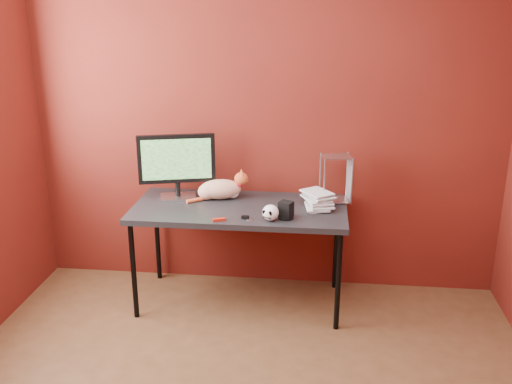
# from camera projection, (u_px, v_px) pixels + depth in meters

# --- Properties ---
(room) EXTENTS (3.52, 3.52, 2.61)m
(room) POSITION_uv_depth(u_px,v_px,m) (229.00, 165.00, 2.48)
(room) COLOR #53331C
(room) RESTS_ON ground
(desk) EXTENTS (1.50, 0.70, 0.75)m
(desk) POSITION_uv_depth(u_px,v_px,m) (240.00, 213.00, 4.03)
(desk) COLOR black
(desk) RESTS_ON ground
(monitor) EXTENTS (0.54, 0.24, 0.48)m
(monitor) POSITION_uv_depth(u_px,v_px,m) (177.00, 163.00, 4.09)
(monitor) COLOR #A4A4A9
(monitor) RESTS_ON desk
(cat) EXTENTS (0.43, 0.26, 0.21)m
(cat) POSITION_uv_depth(u_px,v_px,m) (221.00, 189.00, 4.15)
(cat) COLOR #D95E2E
(cat) RESTS_ON desk
(skull_mug) EXTENTS (0.11, 0.12, 0.11)m
(skull_mug) POSITION_uv_depth(u_px,v_px,m) (271.00, 213.00, 3.74)
(skull_mug) COLOR white
(skull_mug) RESTS_ON desk
(speaker) EXTENTS (0.11, 0.10, 0.12)m
(speaker) POSITION_uv_depth(u_px,v_px,m) (286.00, 211.00, 3.77)
(speaker) COLOR black
(speaker) RESTS_ON desk
(book_stack) EXTENTS (0.26, 0.27, 1.28)m
(book_stack) POSITION_uv_depth(u_px,v_px,m) (310.00, 118.00, 3.77)
(book_stack) COLOR beige
(book_stack) RESTS_ON desk
(wire_rack) EXTENTS (0.22, 0.20, 0.34)m
(wire_rack) POSITION_uv_depth(u_px,v_px,m) (336.00, 178.00, 4.07)
(wire_rack) COLOR #A4A4A9
(wire_rack) RESTS_ON desk
(pocket_knife) EXTENTS (0.09, 0.06, 0.02)m
(pocket_knife) POSITION_uv_depth(u_px,v_px,m) (219.00, 220.00, 3.74)
(pocket_knife) COLOR #B11E0D
(pocket_knife) RESTS_ON desk
(black_gadget) EXTENTS (0.05, 0.04, 0.02)m
(black_gadget) POSITION_uv_depth(u_px,v_px,m) (245.00, 217.00, 3.78)
(black_gadget) COLOR black
(black_gadget) RESTS_ON desk
(washer) EXTENTS (0.04, 0.04, 0.00)m
(washer) POSITION_uv_depth(u_px,v_px,m) (249.00, 220.00, 3.76)
(washer) COLOR #A4A4A9
(washer) RESTS_ON desk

